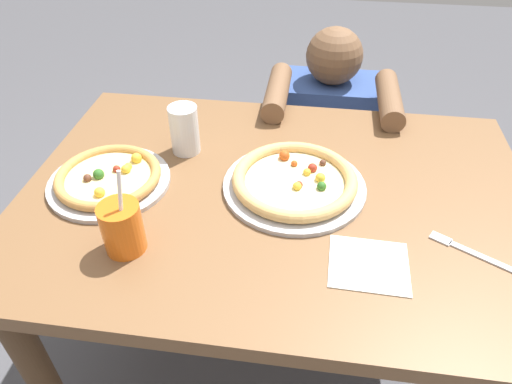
{
  "coord_description": "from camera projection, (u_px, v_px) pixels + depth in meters",
  "views": [
    {
      "loc": [
        0.07,
        -0.87,
        1.46
      ],
      "look_at": [
        -0.04,
        -0.04,
        0.78
      ],
      "focal_mm": 32.69,
      "sensor_mm": 36.0,
      "label": 1
    }
  ],
  "objects": [
    {
      "name": "ground_plane",
      "position": [
        270.0,
        360.0,
        1.6
      ],
      "size": [
        8.0,
        8.0,
        0.0
      ],
      "primitive_type": "plane",
      "color": "#4C4C51"
    },
    {
      "name": "dining_table",
      "position": [
        275.0,
        226.0,
        1.2
      ],
      "size": [
        1.23,
        0.86,
        0.75
      ],
      "color": "brown",
      "rests_on": "ground"
    },
    {
      "name": "pizza_near",
      "position": [
        109.0,
        178.0,
        1.14
      ],
      "size": [
        0.3,
        0.3,
        0.04
      ],
      "color": "#B7B7BC",
      "rests_on": "dining_table"
    },
    {
      "name": "pizza_far",
      "position": [
        295.0,
        181.0,
        1.13
      ],
      "size": [
        0.35,
        0.35,
        0.04
      ],
      "color": "#B7B7BC",
      "rests_on": "dining_table"
    },
    {
      "name": "drink_cup_colored",
      "position": [
        122.0,
        228.0,
        0.95
      ],
      "size": [
        0.09,
        0.09,
        0.2
      ],
      "color": "orange",
      "rests_on": "dining_table"
    },
    {
      "name": "water_cup_clear",
      "position": [
        184.0,
        129.0,
        1.22
      ],
      "size": [
        0.08,
        0.08,
        0.13
      ],
      "color": "silver",
      "rests_on": "dining_table"
    },
    {
      "name": "paper_napkin",
      "position": [
        369.0,
        265.0,
        0.94
      ],
      "size": [
        0.16,
        0.15,
        0.0
      ],
      "primitive_type": "cube",
      "rotation": [
        0.0,
        0.0,
        -0.03
      ],
      "color": "white",
      "rests_on": "dining_table"
    },
    {
      "name": "fork",
      "position": [
        473.0,
        253.0,
        0.97
      ],
      "size": [
        0.19,
        0.12,
        0.0
      ],
      "color": "silver",
      "rests_on": "dining_table"
    },
    {
      "name": "diner_seated",
      "position": [
        324.0,
        154.0,
        1.84
      ],
      "size": [
        0.41,
        0.52,
        0.91
      ],
      "color": "#333847",
      "rests_on": "ground"
    }
  ]
}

